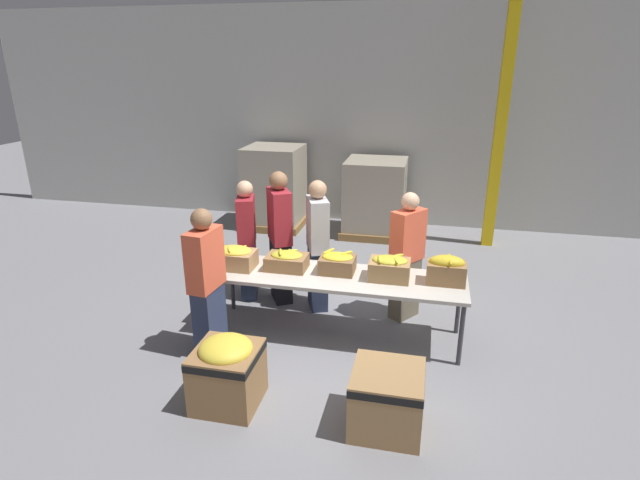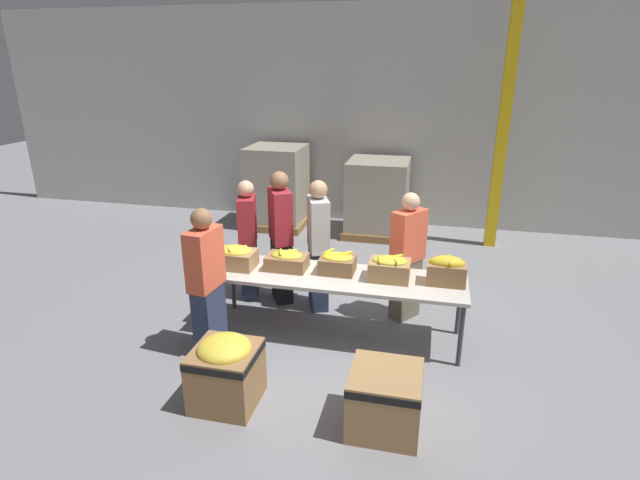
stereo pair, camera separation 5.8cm
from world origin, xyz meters
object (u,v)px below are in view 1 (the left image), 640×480
Objects in this scene: donation_bin_0 at (227,370)px; banana_box_1 at (287,260)px; sorting_table at (335,279)px; banana_box_0 at (234,257)px; banana_box_4 at (446,269)px; support_pillar at (500,127)px; pallet_stack_0 at (275,187)px; pallet_stack_1 at (375,198)px; banana_box_3 at (390,268)px; volunteer_1 at (207,284)px; volunteer_3 at (280,238)px; volunteer_0 at (318,246)px; banana_box_2 at (337,263)px; volunteer_4 at (247,241)px; donation_bin_1 at (387,397)px; volunteer_2 at (407,257)px.

banana_box_1 is at bearing 84.58° from donation_bin_0.
sorting_table is 1.20m from banana_box_0.
support_pillar is (0.80, 3.49, 1.10)m from banana_box_4.
banana_box_4 is 0.27× the size of pallet_stack_0.
banana_box_0 is 1.57m from donation_bin_0.
support_pillar is at bearing -4.70° from pallet_stack_1.
banana_box_3 is (0.60, 0.04, 0.18)m from sorting_table.
volunteer_3 is (0.37, 1.41, 0.05)m from volunteer_1.
banana_box_0 is 0.83m from volunteer_3.
volunteer_0 is 0.96× the size of volunteer_3.
banana_box_1 is 0.30× the size of pallet_stack_0.
banana_box_1 is (-0.58, 0.06, 0.15)m from sorting_table.
banana_box_2 is 0.10× the size of support_pillar.
support_pillar reaches higher than banana_box_3.
volunteer_1 reaches higher than donation_bin_0.
pallet_stack_0 is (-1.90, 3.77, 0.05)m from sorting_table.
banana_box_2 is 0.59m from banana_box_3.
volunteer_4 is 2.62× the size of donation_bin_1.
volunteer_4 reaches higher than pallet_stack_0.
sorting_table is 4.30× the size of donation_bin_0.
banana_box_3 is 0.28× the size of volunteer_4.
banana_box_1 is at bearing -31.63° from volunteer_2.
donation_bin_1 is (2.05, -2.18, -0.49)m from volunteer_4.
pallet_stack_1 is (0.60, 3.65, -0.18)m from banana_box_1.
pallet_stack_0 reaches higher than banana_box_2.
banana_box_2 reaches higher than sorting_table.
donation_bin_0 is 5.22m from pallet_stack_1.
volunteer_3 is at bearing 73.95° from volunteer_4.
sorting_table is 1.66m from donation_bin_1.
banana_box_3 is 2.04m from volunteer_4.
volunteer_3 reaches higher than donation_bin_1.
pallet_stack_1 is (-1.18, 3.65, -0.23)m from banana_box_4.
pallet_stack_1 is at bearing 107.94° from banana_box_4.
banana_box_3 reaches higher than donation_bin_1.
volunteer_1 reaches higher than volunteer_2.
banana_box_4 is 4.84m from pallet_stack_0.
volunteer_4 is (-1.32, 0.64, -0.07)m from banana_box_2.
banana_box_0 is 3.87m from pallet_stack_0.
volunteer_2 is 1.63m from volunteer_3.
volunteer_3 is at bearing -106.58° from pallet_stack_1.
donation_bin_0 is at bearing -131.71° from banana_box_3.
banana_box_1 is at bearing -43.91° from volunteer_0.
volunteer_4 is (-2.52, 0.67, -0.11)m from banana_box_4.
banana_box_0 is 1.09× the size of banana_box_3.
volunteer_4 is at bearing 133.30° from donation_bin_1.
pallet_stack_0 is at bearing 174.44° from volunteer_4.
volunteer_0 is 1.10m from volunteer_2.
banana_box_1 is 1.05× the size of banana_box_3.
volunteer_3 is (-0.87, 0.74, 0.16)m from sorting_table.
donation_bin_1 is at bearing -64.59° from banana_box_2.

